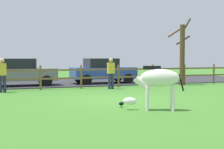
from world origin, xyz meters
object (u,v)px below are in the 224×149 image
(zebra, at_px, (157,81))
(visitor_left_of_tree, at_px, (111,72))
(parked_car_grey, at_px, (20,72))
(visitor_right_of_tree, at_px, (2,74))
(bare_tree, at_px, (182,53))
(parked_car_blue, at_px, (103,71))
(crow_on_grass, at_px, (122,104))

(zebra, relative_size, visitor_left_of_tree, 1.10)
(parked_car_grey, distance_m, visitor_right_of_tree, 3.14)
(bare_tree, distance_m, zebra, 9.77)
(zebra, distance_m, parked_car_blue, 10.35)
(visitor_left_of_tree, bearing_deg, zebra, -98.25)
(crow_on_grass, height_order, visitor_left_of_tree, visitor_left_of_tree)
(zebra, distance_m, crow_on_grass, 1.49)
(bare_tree, xyz_separation_m, parked_car_blue, (-4.22, 2.48, -1.12))
(crow_on_grass, xyz_separation_m, parked_car_grey, (-2.57, 9.14, 0.72))
(parked_car_blue, bearing_deg, parked_car_grey, -178.56)
(parked_car_blue, distance_m, visitor_right_of_tree, 6.83)
(parked_car_blue, distance_m, visitor_left_of_tree, 3.32)
(bare_tree, bearing_deg, zebra, -127.24)
(visitor_right_of_tree, bearing_deg, visitor_left_of_tree, -1.78)
(parked_car_grey, bearing_deg, visitor_left_of_tree, -35.37)
(parked_car_grey, relative_size, visitor_left_of_tree, 2.44)
(zebra, height_order, visitor_left_of_tree, visitor_left_of_tree)
(bare_tree, relative_size, parked_car_blue, 1.00)
(zebra, bearing_deg, visitor_right_of_tree, 121.90)
(bare_tree, distance_m, visitor_left_of_tree, 5.05)
(bare_tree, height_order, zebra, bare_tree)
(zebra, bearing_deg, parked_car_grey, 108.63)
(crow_on_grass, bearing_deg, parked_car_blue, 75.00)
(crow_on_grass, height_order, visitor_right_of_tree, visitor_right_of_tree)
(zebra, distance_m, parked_car_grey, 10.64)
(visitor_right_of_tree, bearing_deg, parked_car_grey, 70.72)
(zebra, relative_size, crow_on_grass, 8.40)
(bare_tree, bearing_deg, crow_on_grass, -134.65)
(zebra, height_order, visitor_right_of_tree, visitor_right_of_tree)
(visitor_left_of_tree, relative_size, visitor_right_of_tree, 1.00)
(zebra, height_order, parked_car_blue, parked_car_blue)
(zebra, bearing_deg, visitor_left_of_tree, 81.75)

